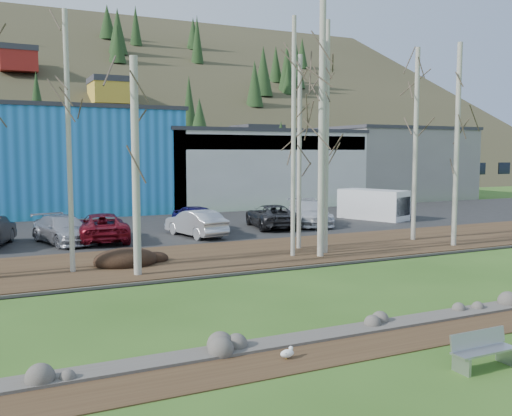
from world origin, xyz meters
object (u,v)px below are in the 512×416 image
bench_intact (482,350)px  car_7 (309,213)px  car_4 (199,218)px  car_6 (271,216)px  car_3 (64,229)px  car_5 (196,223)px  seagull (287,353)px  car_2 (102,227)px  van_white (375,205)px

bench_intact → car_7: car_7 is taller
car_4 → car_6: car_4 is taller
car_3 → car_5: size_ratio=1.09×
seagull → car_7: size_ratio=0.07×
car_5 → car_2: bearing=-17.6°
car_7 → car_2: bearing=-157.7°
car_5 → car_6: 5.65m
bench_intact → car_4: car_4 is taller
car_3 → car_2: bearing=-17.7°
seagull → car_3: car_3 is taller
car_5 → car_7: (8.24, 1.58, 0.05)m
seagull → car_3: size_ratio=0.08×
seagull → car_6: (9.77, 19.96, 0.70)m
van_white → bench_intact: bearing=-144.1°
car_2 → car_6: (10.47, 0.91, -0.02)m
seagull → car_6: bearing=39.8°
car_2 → car_5: (5.01, -0.55, -0.00)m
bench_intact → car_5: car_5 is taller
car_4 → car_7: bearing=-15.2°
seagull → van_white: (18.33, 20.79, 1.00)m
car_6 → van_white: van_white is taller
bench_intact → car_6: car_6 is taller
seagull → car_6: car_6 is taller
car_3 → car_4: 8.09m
car_4 → car_5: (-1.00, -2.30, -0.01)m
bench_intact → car_5: size_ratio=0.36×
car_4 → van_white: van_white is taller
car_5 → car_6: bearing=-176.4°
bench_intact → car_2: bearing=101.3°
car_2 → van_white: 19.11m
seagull → van_white: van_white is taller
van_white → car_4: bearing=158.2°
car_3 → van_white: bearing=-10.2°
seagull → car_2: bearing=68.0°
car_4 → bench_intact: bearing=-103.6°
car_3 → car_7: size_ratio=0.90×
seagull → car_7: bearing=33.8°
seagull → car_2: 19.08m
car_2 → car_4: bearing=-157.9°
car_7 → car_4: bearing=-167.8°
car_7 → van_white: (5.78, 0.70, 0.23)m
seagull → bench_intact: bearing=-55.9°
car_6 → van_white: size_ratio=1.02×
car_2 → car_4: (6.01, 1.74, 0.01)m
car_3 → car_4: car_4 is taller
car_4 → car_7: 7.28m
bench_intact → car_2: 21.80m
car_5 → car_7: 8.39m
bench_intact → car_6: (6.07, 22.25, 0.46)m
bench_intact → car_5: 20.81m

